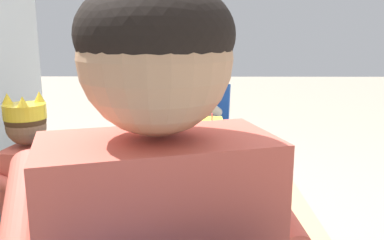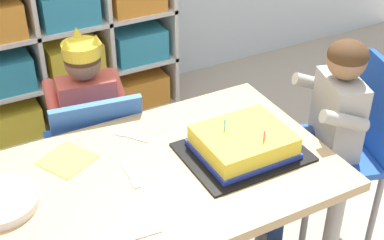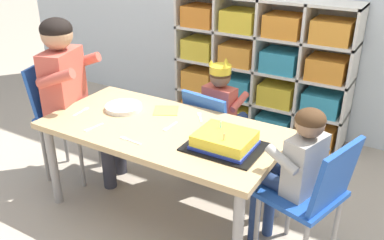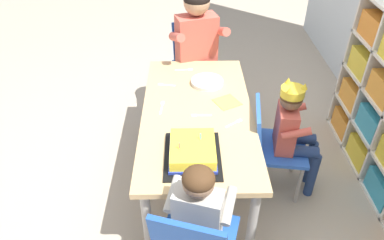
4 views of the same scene
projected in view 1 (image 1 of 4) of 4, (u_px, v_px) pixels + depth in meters
activity_table at (185, 192)px, 1.33m from camera, size 1.33×0.68×0.55m
classroom_chair_blue at (52, 218)px, 1.44m from camera, size 0.39×0.38×0.63m
child_with_crown at (20, 181)px, 1.42m from camera, size 0.32×0.32×0.81m
classroom_chair_guest_side at (196, 139)px, 2.19m from camera, size 0.43×0.42×0.73m
guest_at_table_side at (190, 124)px, 2.06m from camera, size 0.33×0.33×0.85m
birthday_cake_on_tray at (196, 134)px, 1.71m from camera, size 0.38×0.30×0.12m
paper_plate_stack at (150, 216)px, 0.99m from camera, size 0.22×0.22×0.03m
paper_napkin_square at (120, 185)px, 1.22m from camera, size 0.20×0.20×0.00m
fork_by_napkin at (181, 170)px, 1.36m from camera, size 0.02×0.13×0.00m
fork_beside_plate_stack at (124, 162)px, 1.44m from camera, size 0.09×0.11×0.00m
fork_at_table_front_edge at (266, 218)px, 1.01m from camera, size 0.04×0.12×0.00m
fork_scattered_mid_table at (255, 180)px, 1.27m from camera, size 0.14×0.03×0.00m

